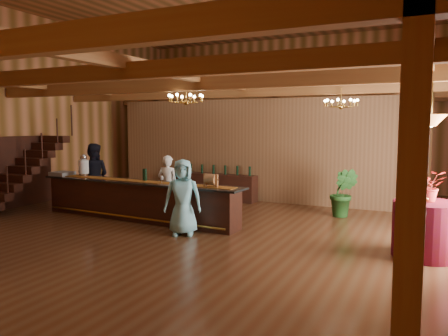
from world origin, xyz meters
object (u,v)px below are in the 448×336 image
at_px(round_table, 426,230).
at_px(guest, 183,197).
at_px(raffle_drum, 211,179).
at_px(beverage_dispenser, 84,166).
at_px(bartender, 168,185).
at_px(floor_plant, 343,193).
at_px(chandelier_left, 186,98).
at_px(pendant_lamp, 431,120).
at_px(chandelier_right, 341,103).
at_px(staff_second, 93,176).
at_px(backbar_shelf, 214,186).
at_px(tasting_bar, 137,200).

distance_m(round_table, guest, 4.70).
height_order(raffle_drum, guest, guest).
height_order(beverage_dispenser, bartender, beverage_dispenser).
distance_m(beverage_dispenser, floor_plant, 6.78).
distance_m(raffle_drum, chandelier_left, 1.93).
distance_m(chandelier_left, pendant_lamp, 5.06).
xyz_separation_m(pendant_lamp, guest, (-4.66, -0.52, -1.60)).
xyz_separation_m(chandelier_left, floor_plant, (3.09, 2.50, -2.30)).
bearing_deg(raffle_drum, chandelier_right, 44.36).
height_order(round_table, chandelier_left, chandelier_left).
height_order(beverage_dispenser, chandelier_left, chandelier_left).
bearing_deg(chandelier_left, staff_second, 168.40).
bearing_deg(backbar_shelf, guest, -68.16).
bearing_deg(raffle_drum, pendant_lamp, -1.70).
xyz_separation_m(backbar_shelf, bartender, (0.05, -2.67, 0.38)).
bearing_deg(guest, chandelier_left, 91.62).
height_order(pendant_lamp, staff_second, pendant_lamp).
height_order(bartender, guest, guest).
relative_size(backbar_shelf, staff_second, 1.57).
distance_m(chandelier_left, chandelier_right, 3.72).
bearing_deg(guest, pendant_lamp, -16.97).
bearing_deg(tasting_bar, backbar_shelf, 87.38).
bearing_deg(beverage_dispenser, staff_second, 107.21).
distance_m(round_table, floor_plant, 3.38).
bearing_deg(chandelier_right, beverage_dispenser, -162.55).
bearing_deg(tasting_bar, guest, -21.18).
bearing_deg(chandelier_left, guest, -65.09).
relative_size(raffle_drum, floor_plant, 0.27).
xyz_separation_m(beverage_dispenser, bartender, (2.23, 0.61, -0.46)).
bearing_deg(floor_plant, pendant_lamp, -55.04).
xyz_separation_m(chandelier_right, guest, (-2.67, -2.93, -2.04)).
bearing_deg(beverage_dispenser, chandelier_right, 17.45).
bearing_deg(chandelier_right, floor_plant, 82.00).
bearing_deg(backbar_shelf, beverage_dispenser, -120.46).
bearing_deg(tasting_bar, round_table, 0.58).
bearing_deg(pendant_lamp, floor_plant, 124.96).
relative_size(backbar_shelf, round_table, 2.50).
distance_m(tasting_bar, raffle_drum, 2.22).
distance_m(guest, floor_plant, 4.27).
distance_m(tasting_bar, backbar_shelf, 3.45).
relative_size(pendant_lamp, guest, 0.56).
xyz_separation_m(round_table, chandelier_left, (-5.02, 0.27, 2.43)).
relative_size(beverage_dispenser, raffle_drum, 1.76).
height_order(tasting_bar, raffle_drum, raffle_drum).
bearing_deg(chandelier_right, chandelier_left, -144.77).
height_order(pendant_lamp, guest, pendant_lamp).
distance_m(backbar_shelf, guest, 4.49).
height_order(tasting_bar, staff_second, staff_second).
relative_size(tasting_bar, chandelier_right, 7.18).
relative_size(staff_second, floor_plant, 1.46).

